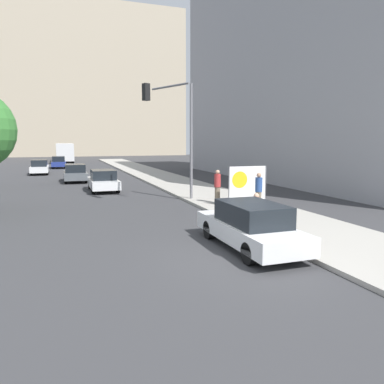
# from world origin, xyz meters

# --- Properties ---
(ground_plane) EXTENTS (160.00, 160.00, 0.00)m
(ground_plane) POSITION_xyz_m (0.00, 0.00, 0.00)
(ground_plane) COLOR #38383A
(sidewalk_curb) EXTENTS (4.25, 90.00, 0.14)m
(sidewalk_curb) POSITION_xyz_m (3.73, 15.00, 0.07)
(sidewalk_curb) COLOR #A8A399
(sidewalk_curb) RESTS_ON ground_plane
(building_backdrop_far) EXTENTS (52.00, 12.00, 33.80)m
(building_backdrop_far) POSITION_xyz_m (-2.00, 82.80, 16.90)
(building_backdrop_far) COLOR tan
(building_backdrop_far) RESTS_ON ground_plane
(building_backdrop_right) EXTENTS (10.00, 32.00, 20.41)m
(building_backdrop_right) POSITION_xyz_m (15.64, 19.26, 10.20)
(building_backdrop_right) COLOR #99999E
(building_backdrop_right) RESTS_ON ground_plane
(seated_protester) EXTENTS (0.94, 0.77, 1.22)m
(seated_protester) POSITION_xyz_m (2.29, 3.23, 0.80)
(seated_protester) COLOR #474C56
(seated_protester) RESTS_ON sidewalk_curb
(jogger_on_sidewalk) EXTENTS (0.34, 0.34, 1.77)m
(jogger_on_sidewalk) POSITION_xyz_m (3.92, 5.97, 1.05)
(jogger_on_sidewalk) COLOR #756651
(jogger_on_sidewalk) RESTS_ON sidewalk_curb
(pedestrian_behind) EXTENTS (0.34, 0.34, 1.76)m
(pedestrian_behind) POSITION_xyz_m (2.79, 8.34, 1.04)
(pedestrian_behind) COLOR #756651
(pedestrian_behind) RESTS_ON sidewalk_curb
(protest_banner) EXTENTS (2.13, 0.06, 2.01)m
(protest_banner) POSITION_xyz_m (3.91, 7.12, 1.20)
(protest_banner) COLOR slate
(protest_banner) RESTS_ON sidewalk_curb
(traffic_light_pole) EXTENTS (3.08, 2.84, 6.42)m
(traffic_light_pole) POSITION_xyz_m (1.02, 9.90, 4.45)
(traffic_light_pole) COLOR slate
(traffic_light_pole) RESTS_ON sidewalk_curb
(parked_car_curbside) EXTENTS (1.77, 4.78, 1.49)m
(parked_car_curbside) POSITION_xyz_m (0.60, 0.63, 0.74)
(parked_car_curbside) COLOR white
(parked_car_curbside) RESTS_ON ground_plane
(car_on_road_nearest) EXTENTS (1.80, 4.47, 1.47)m
(car_on_road_nearest) POSITION_xyz_m (-2.27, 16.34, 0.73)
(car_on_road_nearest) COLOR white
(car_on_road_nearest) RESTS_ON ground_plane
(car_on_road_midblock) EXTENTS (1.84, 4.48, 1.49)m
(car_on_road_midblock) POSITION_xyz_m (-3.84, 23.20, 0.74)
(car_on_road_midblock) COLOR #565B60
(car_on_road_midblock) RESTS_ON ground_plane
(car_on_road_distant) EXTENTS (1.71, 4.53, 1.50)m
(car_on_road_distant) POSITION_xyz_m (-7.02, 31.94, 0.74)
(car_on_road_distant) COLOR white
(car_on_road_distant) RESTS_ON ground_plane
(car_on_road_far_lane) EXTENTS (1.72, 4.11, 1.50)m
(car_on_road_far_lane) POSITION_xyz_m (-5.18, 40.62, 0.74)
(car_on_road_far_lane) COLOR navy
(car_on_road_far_lane) RESTS_ON ground_plane
(city_bus_on_road) EXTENTS (2.50, 12.08, 3.01)m
(city_bus_on_road) POSITION_xyz_m (-4.24, 53.97, 1.74)
(city_bus_on_road) COLOR silver
(city_bus_on_road) RESTS_ON ground_plane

